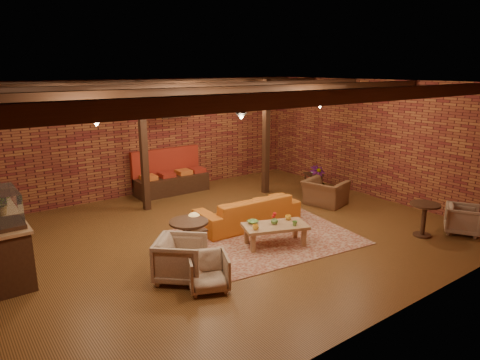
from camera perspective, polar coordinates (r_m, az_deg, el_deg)
floor at (r=9.30m, az=-2.19°, el=-7.36°), size 10.00×10.00×0.00m
ceiling at (r=8.62m, az=-2.40°, el=12.76°), size 10.00×8.00×0.02m
wall_back at (r=12.29m, az=-12.80°, el=5.51°), size 10.00×0.02×3.20m
wall_front at (r=6.05m, az=19.45°, el=-4.44°), size 10.00×0.02×3.20m
wall_right at (r=12.28m, az=17.54°, el=5.18°), size 0.02×8.00×3.20m
ceiling_beams at (r=8.62m, az=-2.39°, el=11.96°), size 9.80×6.40×0.22m
ceiling_pipe at (r=10.00m, az=-7.58°, el=10.92°), size 9.60×0.12×0.12m
post_left at (r=10.79m, az=-12.73°, el=4.26°), size 0.16×0.16×3.20m
post_right at (r=12.05m, az=3.49°, el=5.67°), size 0.16×0.16×3.20m
banquette at (r=12.36m, az=-9.13°, el=0.53°), size 2.10×0.70×1.00m
service_sign at (r=11.65m, az=-8.48°, el=8.94°), size 0.86×0.06×0.30m
ceiling_spotlights at (r=8.64m, az=-2.38°, el=10.50°), size 6.40×4.40×0.28m
rug at (r=9.19m, az=3.52°, el=-7.62°), size 3.92×3.19×0.01m
sofa at (r=9.73m, az=1.04°, el=-4.14°), size 2.43×1.05×0.70m
coffee_table at (r=8.69m, az=4.61°, el=-6.26°), size 1.42×1.05×0.69m
side_table_lamp at (r=8.32m, az=-6.13°, el=-5.58°), size 0.41×0.41×0.81m
round_table_left at (r=8.07m, az=-6.81°, el=-7.08°), size 0.72×0.72×0.75m
armchair_a at (r=7.40m, az=-7.90°, el=-10.09°), size 1.08×1.09×0.82m
armchair_b at (r=7.09m, az=-4.27°, el=-11.90°), size 0.82×0.79×0.65m
armchair_right at (r=11.37m, az=11.30°, el=-1.12°), size 0.90×1.15×0.89m
side_table_book at (r=12.68m, az=9.78°, el=0.71°), size 0.57×0.57×0.53m
round_table_right at (r=9.89m, az=23.36°, el=-4.24°), size 0.62×0.62×0.73m
armchair_far at (r=10.47m, az=27.59°, el=-4.52°), size 0.89×0.88×0.69m
plant_tall at (r=12.00m, az=10.36°, el=3.78°), size 1.58×1.58×2.53m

